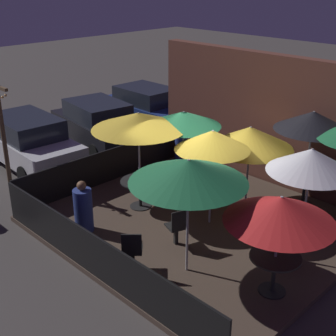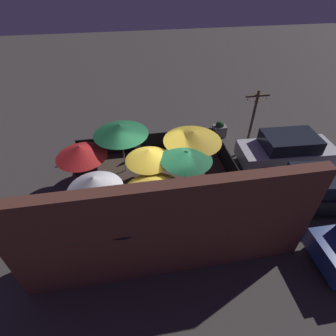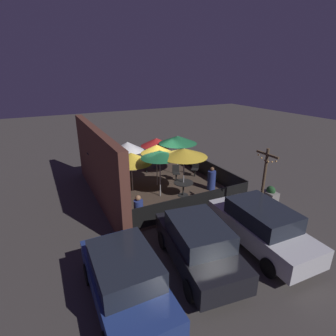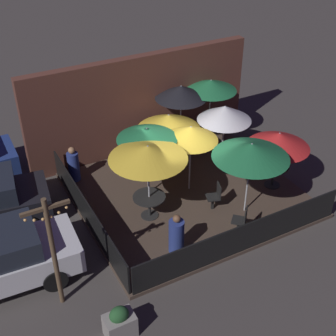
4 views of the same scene
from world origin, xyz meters
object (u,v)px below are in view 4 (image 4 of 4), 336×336
at_px(patio_umbrella_1, 148,152).
at_px(patron_0, 74,165).
at_px(patio_umbrella_0, 181,92).
at_px(patio_chair_1, 215,196).
at_px(patio_umbrella_5, 191,133).
at_px(patio_chair_0, 241,220).
at_px(patio_umbrella_6, 211,85).
at_px(light_post, 53,247).
at_px(patio_umbrella_4, 169,122).
at_px(dining_table_2, 274,170).
at_px(planter_box, 120,323).
at_px(patio_chair_2, 243,162).
at_px(patron_1, 176,235).
at_px(dining_table_1, 149,200).
at_px(dining_table_0, 180,133).
at_px(patio_umbrella_3, 147,134).
at_px(patio_umbrella_8, 225,113).
at_px(patio_umbrella_7, 251,150).
at_px(patio_umbrella_2, 279,140).

distance_m(patio_umbrella_1, patron_0, 3.68).
height_order(patio_umbrella_0, patio_chair_1, patio_umbrella_0).
relative_size(patio_umbrella_5, patio_chair_0, 2.54).
bearing_deg(patio_umbrella_6, light_post, -146.48).
bearing_deg(patio_umbrella_4, patio_umbrella_1, -130.57).
relative_size(dining_table_2, patio_chair_0, 1.04).
height_order(patio_umbrella_1, planter_box, patio_umbrella_1).
bearing_deg(patio_chair_2, patron_1, -87.34).
relative_size(dining_table_1, patron_0, 0.78).
bearing_deg(dining_table_0, dining_table_2, -67.82).
distance_m(patio_umbrella_3, patio_umbrella_4, 1.70).
bearing_deg(patron_0, patio_umbrella_4, -71.41).
height_order(dining_table_0, patron_0, patron_0).
bearing_deg(patio_umbrella_4, dining_table_1, -130.57).
relative_size(patio_umbrella_8, patio_chair_1, 2.38).
relative_size(dining_table_0, patio_chair_2, 0.89).
relative_size(patio_umbrella_6, patron_0, 1.95).
bearing_deg(patron_0, patio_umbrella_8, -70.86).
xyz_separation_m(patio_umbrella_4, planter_box, (-4.25, -5.52, -1.52)).
xyz_separation_m(patio_umbrella_4, dining_table_1, (-1.78, -2.08, -1.22)).
bearing_deg(patio_chair_0, patio_umbrella_1, 0.00).
height_order(patio_umbrella_8, patron_1, patio_umbrella_8).
bearing_deg(dining_table_2, patron_1, -164.51).
relative_size(patio_umbrella_8, planter_box, 2.36).
xyz_separation_m(planter_box, light_post, (-0.90, 1.60, 1.43)).
height_order(patio_umbrella_3, patio_umbrella_7, patio_umbrella_7).
height_order(patio_umbrella_0, dining_table_2, patio_umbrella_0).
distance_m(patio_umbrella_2, patron_0, 6.77).
bearing_deg(patio_umbrella_7, patio_umbrella_4, 106.13).
bearing_deg(patio_umbrella_5, patio_chair_2, -4.41).
bearing_deg(patio_umbrella_2, patio_umbrella_0, 112.18).
bearing_deg(patio_umbrella_6, dining_table_2, -85.66).
bearing_deg(patio_umbrella_1, dining_table_0, 47.76).
bearing_deg(patio_chair_2, dining_table_2, 0.00).
bearing_deg(dining_table_0, patio_umbrella_6, -2.62).
height_order(planter_box, light_post, light_post).
xyz_separation_m(patio_umbrella_4, patio_umbrella_5, (-0.00, -1.44, 0.29)).
height_order(dining_table_1, patio_chair_2, patio_chair_2).
bearing_deg(patio_umbrella_2, planter_box, -156.67).
distance_m(patio_umbrella_0, patio_chair_2, 3.31).
bearing_deg(patio_chair_2, planter_box, -85.18).
bearing_deg(patio_chair_2, patron_0, -142.49).
xyz_separation_m(patio_umbrella_7, patron_1, (-2.74, -0.55, -1.63)).
bearing_deg(patio_chair_0, light_post, 43.52).
height_order(patio_umbrella_0, patio_umbrella_2, patio_umbrella_0).
bearing_deg(patio_umbrella_6, patio_umbrella_2, -85.66).
bearing_deg(patio_umbrella_1, patio_chair_0, -44.81).
xyz_separation_m(patio_umbrella_0, planter_box, (-5.31, -6.57, -1.96)).
bearing_deg(patio_chair_1, patio_umbrella_5, -64.50).
bearing_deg(patio_chair_2, patio_umbrella_4, -155.31).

